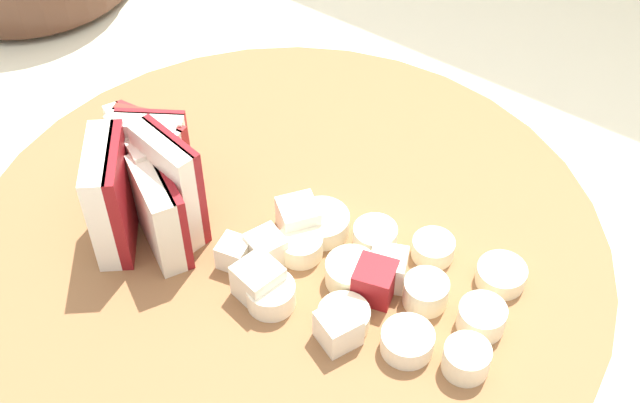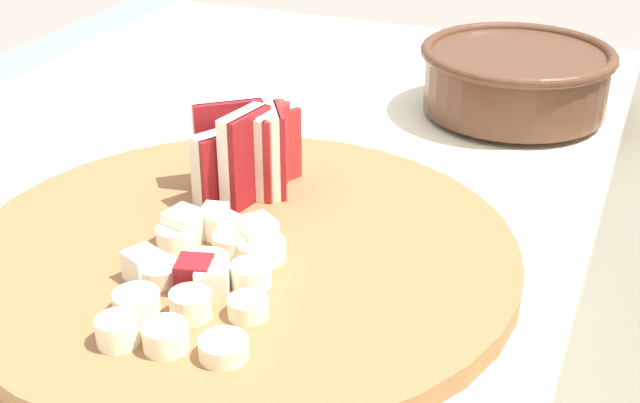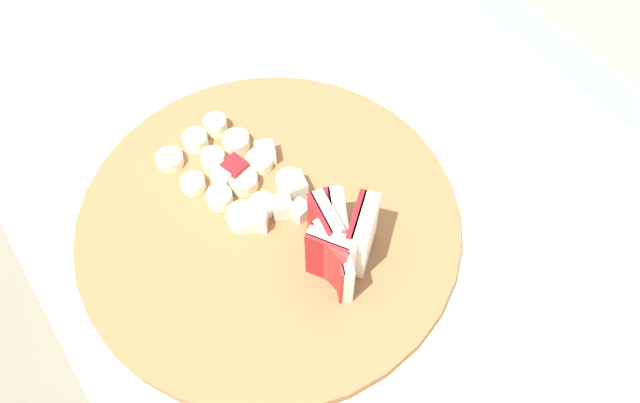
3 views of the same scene
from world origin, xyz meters
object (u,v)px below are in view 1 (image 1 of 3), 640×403
Objects in this scene: cutting_board at (288,251)px; apple_wedge_fan at (147,179)px; apple_dice_pile at (311,268)px; banana_slice_rows at (384,283)px.

apple_wedge_fan reaches higher than cutting_board.
apple_dice_pile is 0.04m from banana_slice_rows.
apple_wedge_fan reaches higher than apple_dice_pile.
cutting_board is at bearing 151.93° from apple_dice_pile.
apple_wedge_fan is at bearing -171.96° from apple_dice_pile.
apple_dice_pile is (0.03, -0.01, 0.02)m from cutting_board.
banana_slice_rows is at bearing 2.32° from cutting_board.
banana_slice_rows is (0.03, 0.02, -0.00)m from apple_dice_pile.
apple_wedge_fan is 0.62× the size of banana_slice_rows.
banana_slice_rows is (0.13, 0.03, -0.02)m from apple_wedge_fan.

